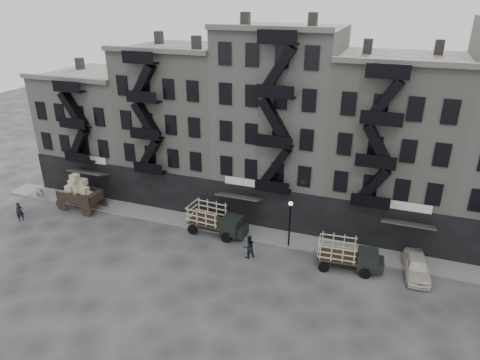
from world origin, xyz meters
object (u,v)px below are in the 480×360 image
(wagon, at_px, (78,189))
(pedestrian_west, at_px, (20,212))
(horse, at_px, (39,193))
(car_east, at_px, (417,267))
(stake_truck_west, at_px, (216,218))
(pedestrian_mid, at_px, (249,247))
(stake_truck_east, at_px, (349,253))

(wagon, height_order, pedestrian_west, wagon)
(horse, relative_size, car_east, 0.39)
(stake_truck_west, distance_m, pedestrian_mid, 4.73)
(car_east, bearing_deg, horse, 172.42)
(pedestrian_west, bearing_deg, horse, 60.96)
(horse, distance_m, stake_truck_east, 31.59)
(stake_truck_west, distance_m, stake_truck_east, 11.71)
(car_east, height_order, pedestrian_west, pedestrian_west)
(wagon, bearing_deg, car_east, 2.74)
(car_east, bearing_deg, pedestrian_west, 179.31)
(pedestrian_mid, bearing_deg, stake_truck_west, -75.48)
(wagon, bearing_deg, horse, -179.15)
(horse, distance_m, wagon, 5.62)
(wagon, xyz_separation_m, stake_truck_west, (14.48, 0.21, -0.58))
(stake_truck_east, bearing_deg, wagon, 172.89)
(horse, relative_size, pedestrian_mid, 0.88)
(wagon, distance_m, pedestrian_mid, 18.61)
(car_east, bearing_deg, wagon, 172.71)
(wagon, height_order, stake_truck_east, wagon)
(stake_truck_east, xyz_separation_m, pedestrian_west, (-29.71, -2.80, -0.50))
(stake_truck_east, relative_size, pedestrian_mid, 2.53)
(horse, height_order, wagon, wagon)
(stake_truck_west, distance_m, pedestrian_west, 18.58)
(stake_truck_west, bearing_deg, stake_truck_east, -2.64)
(wagon, relative_size, pedestrian_west, 2.46)
(wagon, xyz_separation_m, pedestrian_west, (-3.61, -3.99, -1.19))
(stake_truck_east, bearing_deg, pedestrian_mid, -175.86)
(car_east, bearing_deg, stake_truck_east, -175.93)
(pedestrian_west, bearing_deg, stake_truck_west, -39.58)
(horse, bearing_deg, stake_truck_east, -75.40)
(horse, xyz_separation_m, stake_truck_east, (31.55, -1.40, 0.67))
(horse, relative_size, wagon, 0.39)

